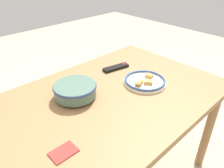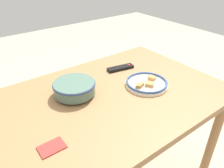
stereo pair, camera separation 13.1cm
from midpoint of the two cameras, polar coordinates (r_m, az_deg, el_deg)
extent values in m
cube|color=olive|center=(1.27, -5.46, -4.79)|extent=(1.51, 0.93, 0.04)
cylinder|color=olive|center=(1.77, 21.92, -11.10)|extent=(0.06, 0.06, 0.73)
cylinder|color=olive|center=(2.11, 2.84, -1.27)|extent=(0.06, 0.06, 0.73)
cylinder|color=#4C6B5B|center=(1.29, -12.34, -3.20)|extent=(0.11, 0.11, 0.02)
cylinder|color=#4C6B5B|center=(1.27, -12.55, -1.62)|extent=(0.24, 0.24, 0.07)
cylinder|color=#9E4C1E|center=(1.27, -12.52, -1.81)|extent=(0.22, 0.22, 0.06)
torus|color=navy|center=(1.26, -12.68, -0.60)|extent=(0.25, 0.25, 0.01)
cylinder|color=silver|center=(1.40, 5.93, 0.40)|extent=(0.27, 0.27, 0.02)
torus|color=#334C7F|center=(1.39, 5.96, 0.97)|extent=(0.26, 0.26, 0.01)
cube|color=tan|center=(1.36, 4.72, 0.28)|extent=(0.04, 0.04, 0.02)
cube|color=#B2753D|center=(1.34, 4.06, -0.13)|extent=(0.05, 0.05, 0.02)
cube|color=tan|center=(1.44, 7.11, 2.05)|extent=(0.04, 0.05, 0.02)
cube|color=tan|center=(1.37, 6.83, 0.41)|extent=(0.06, 0.07, 0.02)
cube|color=black|center=(1.58, -1.36, 4.24)|extent=(0.20, 0.09, 0.02)
cylinder|color=red|center=(1.60, 0.73, 5.19)|extent=(0.02, 0.02, 0.00)
cube|color=#B2332D|center=(0.99, -16.44, -16.88)|extent=(0.11, 0.08, 0.01)
camera|label=1|loc=(0.07, -92.86, -1.71)|focal=35.00mm
camera|label=2|loc=(0.07, 87.14, 1.71)|focal=35.00mm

